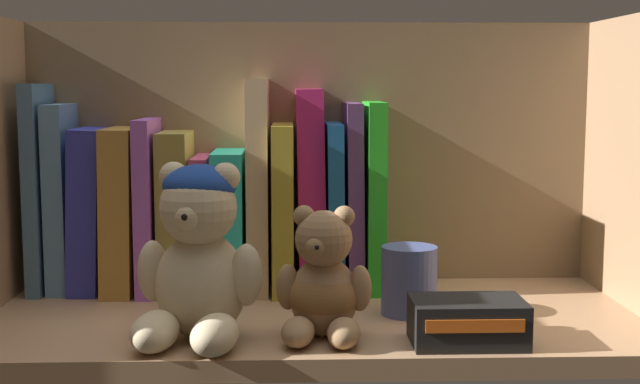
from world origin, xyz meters
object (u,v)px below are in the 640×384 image
Objects in this scene: book_2 at (93,209)px; book_3 at (125,208)px; book_4 at (151,204)px; book_9 at (283,206)px; book_5 at (177,210)px; book_11 at (334,205)px; teddy_bear_larger at (198,257)px; book_6 at (204,222)px; teddy_bear_smaller at (324,286)px; book_10 at (310,189)px; book_12 at (353,195)px; book_1 at (64,197)px; book_8 at (259,184)px; small_product_box at (468,322)px; pillar_candle at (409,280)px; book_0 at (43,187)px; book_13 at (373,195)px; book_7 at (230,219)px.

book_3 is at bearing 0.00° from book_2.
book_4 reaches higher than book_9.
book_5 is (9.55, -0.00, -0.19)cm from book_2.
book_11 reaches higher than book_3.
book_6 is at bearing 94.29° from teddy_bear_larger.
book_11 reaches higher than book_6.
book_10 is at bearing 92.23° from teddy_bear_smaller.
book_4 is at bearing 132.74° from teddy_bear_smaller.
teddy_bear_smaller is at bearing -101.42° from book_12.
book_1 is at bearing 180.00° from book_5.
book_8 reaches higher than small_product_box.
pillar_candle is (15.46, -12.63, -8.34)cm from book_8.
book_8 is 1.46× the size of teddy_bear_larger.
book_1 is at bearing -180.00° from book_2.
book_2 is 29.48cm from book_12.
book_4 is 39.59cm from small_product_box.
book_0 is at bearing -180.00° from book_4.
book_2 is 27.31cm from book_11.
book_4 reaches higher than book_6.
pillar_candle is at bearing -24.56° from book_4.
book_2 is (3.13, 0.00, -1.34)cm from book_1.
book_13 is at bearing 0.00° from book_10.
book_10 is at bearing 0.00° from book_9.
book_12 is 21.47cm from teddy_bear_smaller.
pillar_candle is (4.79, -12.63, -7.03)cm from book_12.
book_3 is at bearing 180.00° from book_13.
book_5 is 37.15cm from small_product_box.
small_product_box is (31.50, -22.74, -7.62)cm from book_4.
teddy_bear_larger is (7.47, -20.76, -1.99)cm from book_4.
book_5 is at bearing -180.00° from book_12.
book_10 is at bearing 180.00° from book_11.
book_0 reaches higher than book_11.
teddy_bear_larger is (-15.38, -20.76, -2.84)cm from book_12.
book_6 is at bearing 180.00° from book_13.
book_8 is at bearing -0.00° from book_1.
book_7 is 0.84× the size of book_9.
book_3 reaches higher than pillar_candle.
book_3 is 15.34cm from book_8.
book_10 is at bearing -0.00° from book_4.
book_7 is 6.18cm from book_9.
book_7 is 9.67cm from book_10.
book_9 is 0.88× the size of book_13.
book_2 is 1.81× the size of small_product_box.
book_11 is at bearing -0.00° from book_4.
book_2 reaches higher than teddy_bear_smaller.
book_4 is at bearing 180.00° from book_6.
book_2 is 24.66cm from book_10.
book_8 is 10.75cm from book_12.
book_8 reaches higher than book_9.
book_3 reaches higher than teddy_bear_smaller.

